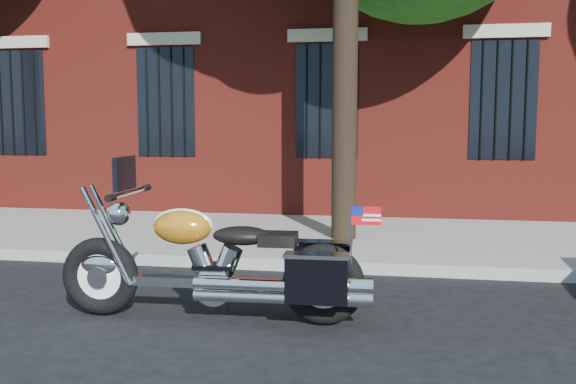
# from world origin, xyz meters

# --- Properties ---
(ground) EXTENTS (120.00, 120.00, 0.00)m
(ground) POSITION_xyz_m (0.00, 0.00, 0.00)
(ground) COLOR black
(ground) RESTS_ON ground
(curb) EXTENTS (40.00, 0.16, 0.15)m
(curb) POSITION_xyz_m (0.00, 1.38, 0.07)
(curb) COLOR gray
(curb) RESTS_ON ground
(sidewalk) EXTENTS (40.00, 3.60, 0.15)m
(sidewalk) POSITION_xyz_m (0.00, 3.26, 0.07)
(sidewalk) COLOR gray
(sidewalk) RESTS_ON ground
(motorcycle) EXTENTS (3.03, 0.88, 1.52)m
(motorcycle) POSITION_xyz_m (-0.28, -0.74, 0.51)
(motorcycle) COLOR black
(motorcycle) RESTS_ON ground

